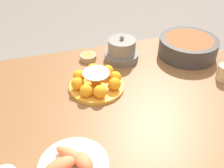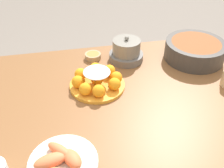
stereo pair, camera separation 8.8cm
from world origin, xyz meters
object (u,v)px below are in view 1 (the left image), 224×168
Objects in this scene: serving_bowl at (188,46)px; seafood_platter at (72,165)px; sauce_bowl at (88,57)px; cake_plate at (97,81)px; warming_pot at (122,51)px; cup_far at (224,73)px; dining_table at (127,108)px.

serving_bowl is 1.32× the size of seafood_platter.
serving_bowl is at bearing -11.27° from sauce_bowl.
serving_bowl reaches higher than sauce_bowl.
warming_pot is at bearing 47.49° from cake_plate.
serving_bowl is (0.57, 0.15, 0.02)m from cake_plate.
seafood_platter is (-0.76, -0.57, -0.04)m from serving_bowl.
serving_bowl is 3.63× the size of sauce_bowl.
warming_pot is (-0.38, 0.06, 0.00)m from serving_bowl.
cup_far is at bearing -37.23° from warming_pot.
serving_bowl reaches higher than cup_far.
serving_bowl is 4.13× the size of cup_far.
cup_far is at bearing -78.32° from serving_bowl.
warming_pot reaches higher than dining_table.
cake_plate is at bearing 65.59° from seafood_platter.
cup_far is at bearing -31.69° from sauce_bowl.
serving_bowl is at bearing 28.65° from dining_table.
sauce_bowl is 0.48× the size of warming_pot.
serving_bowl is (0.45, 0.24, 0.15)m from dining_table.
seafood_platter is at bearing -159.51° from cup_far.
cup_far is at bearing -10.31° from cake_plate.
warming_pot reaches higher than cup_far.
warming_pot reaches higher than serving_bowl.
serving_bowl is 1.73× the size of warming_pot.
sauce_bowl is 0.19m from warming_pot.
warming_pot is at bearing 142.77° from cup_far.
dining_table is 0.34m from warming_pot.
cup_far reaches higher than dining_table.
serving_bowl reaches higher than dining_table.
seafood_platter is at bearing -121.38° from warming_pot.
dining_table is 4.11× the size of serving_bowl.
sauce_bowl is 1.14× the size of cup_far.
dining_table is 5.03× the size of cake_plate.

